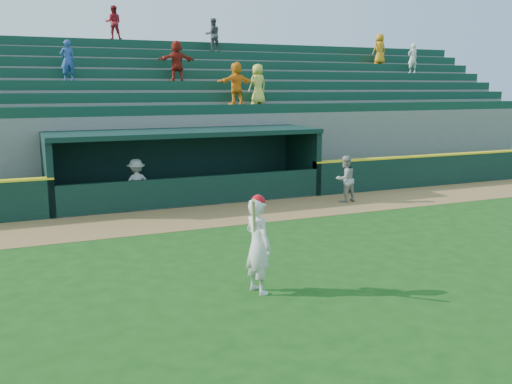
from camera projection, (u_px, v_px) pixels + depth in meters
ground at (283, 258)px, 13.27m from camera, size 120.00×120.00×0.00m
warning_track at (213, 215)px, 17.69m from camera, size 40.00×3.00×0.01m
field_wall_right at (476, 168)px, 23.90m from camera, size 15.50×0.30×1.20m
wall_stripe_right at (477, 153)px, 23.78m from camera, size 15.50×0.32×0.06m
dugout_player_front at (345, 179)px, 19.66m from camera, size 0.89×0.75×1.62m
dugout_player_inside at (137, 184)px, 18.61m from camera, size 1.11×0.71×1.63m
dugout at (184, 161)px, 20.24m from camera, size 9.40×2.80×2.46m
stands at (152, 124)px, 24.15m from camera, size 34.50×6.30×7.58m
batter_at_plate at (258, 244)px, 10.90m from camera, size 0.61×0.84×1.95m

